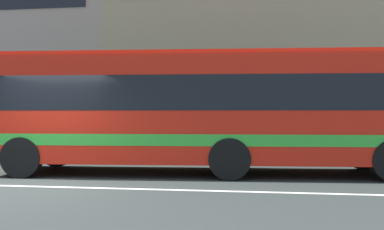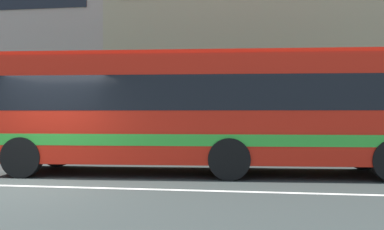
% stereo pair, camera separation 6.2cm
% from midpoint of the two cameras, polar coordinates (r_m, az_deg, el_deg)
% --- Properties ---
extents(ground_plane, '(160.00, 160.00, 0.00)m').
position_cam_midpoint_polar(ground_plane, '(10.30, -19.94, -8.63)').
color(ground_plane, '#2F3532').
extents(lane_centre_line, '(60.00, 0.16, 0.01)m').
position_cam_midpoint_polar(lane_centre_line, '(10.30, -19.94, -8.60)').
color(lane_centre_line, silver).
rests_on(lane_centre_line, ground_plane).
extents(hedge_row_far, '(22.02, 1.10, 0.81)m').
position_cam_midpoint_polar(hedge_row_far, '(15.74, 0.24, -4.05)').
color(hedge_row_far, '#154814').
rests_on(hedge_row_far, ground_plane).
extents(apartment_block_right, '(21.48, 10.55, 13.80)m').
position_cam_midpoint_polar(apartment_block_right, '(25.16, 17.62, 12.44)').
color(apartment_block_right, tan).
rests_on(apartment_block_right, ground_plane).
extents(transit_bus, '(10.97, 3.21, 3.12)m').
position_cam_midpoint_polar(transit_bus, '(11.64, 1.70, 0.92)').
color(transit_bus, red).
rests_on(transit_bus, ground_plane).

